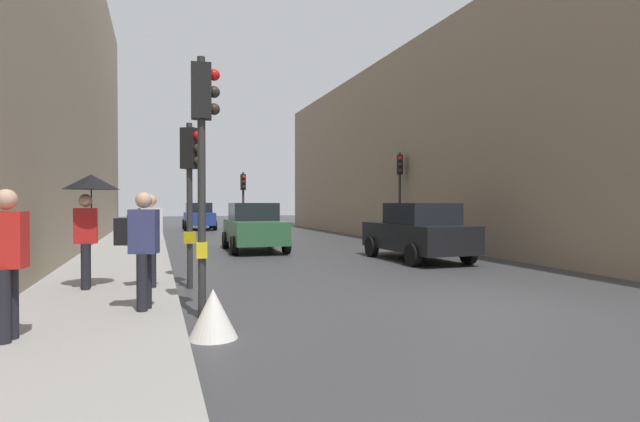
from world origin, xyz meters
TOP-DOWN VIEW (x-y plane):
  - ground_plane at (0.00, 0.00)m, footprint 120.00×120.00m
  - sidewalk_kerb at (-6.28, 6.00)m, footprint 2.66×40.00m
  - building_facade_right at (10.95, 12.76)m, footprint 12.00×34.68m
  - traffic_light_near_left at (-4.63, 0.40)m, footprint 0.44×0.26m
  - traffic_light_mid_street at (4.65, 11.97)m, footprint 0.33×0.45m
  - traffic_light_near_right at (-4.63, 3.24)m, footprint 0.44×0.38m
  - traffic_light_far_median at (-0.88, 19.20)m, footprint 0.25×0.44m
  - car_green_estate at (-1.88, 10.87)m, footprint 2.10×4.24m
  - car_dark_suv at (2.32, 6.23)m, footprint 2.07×4.23m
  - car_blue_van at (-2.60, 26.46)m, footprint 2.05×4.22m
  - pedestrian_with_umbrella at (-6.49, 2.85)m, footprint 1.00×1.00m
  - pedestrian_with_black_backpack at (-5.46, 2.70)m, footprint 0.65×0.41m
  - pedestrian_with_grey_backpack at (-5.53, 0.57)m, footprint 0.65×0.43m
  - pedestrian_in_red_jacket at (-6.97, -0.75)m, footprint 0.44×0.36m
  - warning_sign_triangle at (-4.62, -0.78)m, footprint 0.64×0.64m

SIDE VIEW (x-z plane):
  - ground_plane at x=0.00m, z-range 0.00..0.00m
  - sidewalk_kerb at x=-6.28m, z-range 0.00..0.16m
  - warning_sign_triangle at x=-4.62m, z-range 0.00..0.65m
  - car_green_estate at x=-1.88m, z-range 0.00..1.76m
  - car_dark_suv at x=2.32m, z-range 0.00..1.76m
  - car_blue_van at x=-2.60m, z-range 0.00..1.76m
  - pedestrian_in_red_jacket at x=-6.97m, z-range 0.25..2.02m
  - pedestrian_with_black_backpack at x=-5.46m, z-range 0.28..2.05m
  - pedestrian_with_grey_backpack at x=-5.53m, z-range 0.28..2.05m
  - pedestrian_with_umbrella at x=-6.49m, z-range 0.77..2.91m
  - traffic_light_far_median at x=-0.88m, z-range 0.64..4.03m
  - traffic_light_near_right at x=-4.63m, z-range 0.65..4.06m
  - traffic_light_mid_street at x=4.65m, z-range 0.74..4.66m
  - traffic_light_near_left at x=-4.63m, z-range 0.75..4.73m
  - building_facade_right at x=10.95m, z-range 0.00..8.63m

